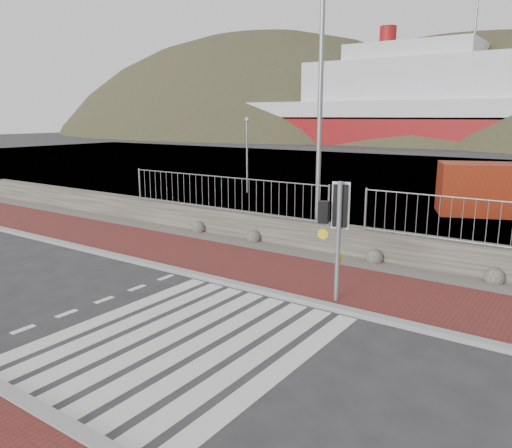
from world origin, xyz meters
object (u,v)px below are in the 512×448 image
Objects in this scene: ferry at (367,108)px; shipping_container at (504,190)px; traffic_signal_far at (337,216)px; streetlight at (325,86)px.

ferry reaches higher than shipping_container.
traffic_signal_far is at bearing -67.94° from ferry.
ferry reaches higher than traffic_signal_far.
traffic_signal_far is at bearing -117.31° from shipping_container.
traffic_signal_far is 13.70m from shipping_container.
streetlight is at bearing -68.70° from ferry.
traffic_signal_far reaches higher than shipping_container.
traffic_signal_far is (26.14, -64.52, -3.33)m from ferry.
ferry is at bearing 96.62° from shipping_container.
ferry is at bearing 116.88° from streetlight.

